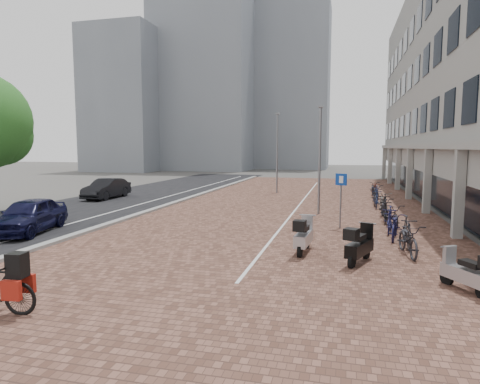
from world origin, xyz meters
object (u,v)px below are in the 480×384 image
at_px(scooter_mid, 360,244).
at_px(car_navy, 29,215).
at_px(scooter_front, 304,235).
at_px(parking_sign, 341,192).
at_px(scooter_back, 466,271).
at_px(car_dark, 107,189).

bearing_deg(scooter_mid, car_navy, -164.62).
relative_size(scooter_front, parking_sign, 0.75).
relative_size(scooter_front, scooter_back, 1.16).
distance_m(scooter_mid, parking_sign, 5.30).
bearing_deg(scooter_front, scooter_mid, -21.02).
bearing_deg(car_navy, car_dark, 93.78).
relative_size(car_dark, parking_sign, 1.74).
bearing_deg(car_dark, scooter_back, -37.47).
height_order(car_dark, scooter_back, car_dark).
distance_m(car_navy, parking_sign, 12.58).
distance_m(scooter_back, parking_sign, 7.70).
height_order(car_dark, parking_sign, parking_sign).
xyz_separation_m(car_dark, scooter_front, (14.03, -11.07, -0.07)).
xyz_separation_m(car_navy, scooter_mid, (12.57, -1.37, -0.11)).
relative_size(car_dark, scooter_mid, 2.39).
relative_size(car_navy, scooter_back, 2.73).
bearing_deg(scooter_front, parking_sign, 81.10).
distance_m(scooter_front, scooter_mid, 1.88).
height_order(car_navy, car_dark, car_navy).
xyz_separation_m(car_navy, car_dark, (-3.15, 10.53, -0.03)).
distance_m(car_dark, parking_sign, 16.57).
relative_size(scooter_mid, parking_sign, 0.73).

